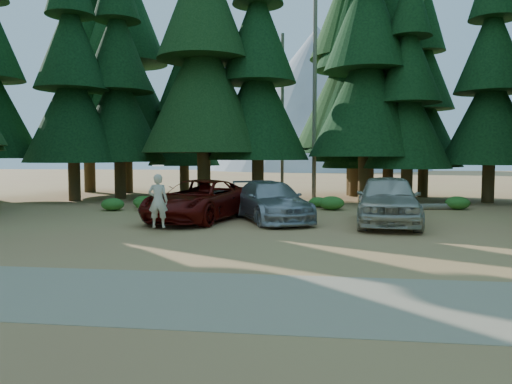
# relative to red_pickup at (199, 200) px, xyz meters

# --- Properties ---
(ground) EXTENTS (160.00, 160.00, 0.00)m
(ground) POSITION_rel_red_pickup_xyz_m (3.44, -3.84, -0.79)
(ground) COLOR #BB7C4F
(ground) RESTS_ON ground
(gravel_strip) EXTENTS (26.00, 3.50, 0.01)m
(gravel_strip) POSITION_rel_red_pickup_xyz_m (3.44, -10.34, -0.78)
(gravel_strip) COLOR tan
(gravel_strip) RESTS_ON ground
(forest_belt_north) EXTENTS (36.00, 7.00, 22.00)m
(forest_belt_north) POSITION_rel_red_pickup_xyz_m (3.44, 11.16, -0.79)
(forest_belt_north) COLOR black
(forest_belt_north) RESTS_ON ground
(snag_front) EXTENTS (0.24, 0.24, 12.00)m
(snag_front) POSITION_rel_red_pickup_xyz_m (4.24, 10.66, 5.21)
(snag_front) COLOR #6D6857
(snag_front) RESTS_ON ground
(snag_back) EXTENTS (0.20, 0.20, 10.00)m
(snag_back) POSITION_rel_red_pickup_xyz_m (2.24, 12.16, 4.21)
(snag_back) COLOR #6D6857
(snag_back) RESTS_ON ground
(mountain_peak) EXTENTS (48.00, 50.00, 28.00)m
(mountain_peak) POSITION_rel_red_pickup_xyz_m (0.85, 84.39, 11.92)
(mountain_peak) COLOR gray
(mountain_peak) RESTS_ON ground
(red_pickup) EXTENTS (3.86, 6.13, 1.58)m
(red_pickup) POSITION_rel_red_pickup_xyz_m (0.00, 0.00, 0.00)
(red_pickup) COLOR #590B07
(red_pickup) RESTS_ON ground
(silver_minivan_center) EXTENTS (4.04, 5.59, 1.50)m
(silver_minivan_center) POSITION_rel_red_pickup_xyz_m (2.78, 0.26, -0.04)
(silver_minivan_center) COLOR #A8AAB0
(silver_minivan_center) RESTS_ON ground
(silver_minivan_right) EXTENTS (2.59, 5.55, 1.84)m
(silver_minivan_right) POSITION_rel_red_pickup_xyz_m (7.09, -0.29, 0.13)
(silver_minivan_right) COLOR beige
(silver_minivan_right) RESTS_ON ground
(frisbee_player) EXTENTS (0.67, 0.47, 2.02)m
(frisbee_player) POSITION_rel_red_pickup_xyz_m (-0.50, -3.39, 0.28)
(frisbee_player) COLOR beige
(frisbee_player) RESTS_ON ground
(log_left) EXTENTS (3.85, 0.32, 0.27)m
(log_left) POSITION_rel_red_pickup_xyz_m (2.55, 6.09, -0.65)
(log_left) COLOR #6D6857
(log_left) RESTS_ON ground
(log_mid) EXTENTS (3.01, 0.37, 0.25)m
(log_mid) POSITION_rel_red_pickup_xyz_m (1.71, 4.88, -0.67)
(log_mid) COLOR #6D6857
(log_mid) RESTS_ON ground
(log_right) EXTENTS (4.45, 1.25, 0.29)m
(log_right) POSITION_rel_red_pickup_xyz_m (8.87, 5.14, -0.64)
(log_right) COLOR #6D6857
(log_right) RESTS_ON ground
(shrub_far_left) EXTENTS (1.04, 1.04, 0.57)m
(shrub_far_left) POSITION_rel_red_pickup_xyz_m (-3.92, 4.53, -0.50)
(shrub_far_left) COLOR #31651E
(shrub_far_left) RESTS_ON ground
(shrub_left) EXTENTS (1.15, 1.15, 0.63)m
(shrub_left) POSITION_rel_red_pickup_xyz_m (-3.33, 3.41, -0.47)
(shrub_left) COLOR #31651E
(shrub_left) RESTS_ON ground
(shrub_center_left) EXTENTS (1.02, 1.02, 0.56)m
(shrub_center_left) POSITION_rel_red_pickup_xyz_m (0.34, 4.76, -0.51)
(shrub_center_left) COLOR #31651E
(shrub_center_left) RESTS_ON ground
(shrub_center_right) EXTENTS (0.91, 0.91, 0.50)m
(shrub_center_right) POSITION_rel_red_pickup_xyz_m (4.53, 5.78, -0.54)
(shrub_center_right) COLOR #31651E
(shrub_center_right) RESTS_ON ground
(shrub_right) EXTENTS (1.17, 1.17, 0.64)m
(shrub_right) POSITION_rel_red_pickup_xyz_m (5.17, 4.62, -0.47)
(shrub_right) COLOR #31651E
(shrub_right) RESTS_ON ground
(shrub_far_right) EXTENTS (1.13, 1.13, 0.62)m
(shrub_far_right) POSITION_rel_red_pickup_xyz_m (11.05, 5.60, -0.48)
(shrub_far_right) COLOR #31651E
(shrub_far_right) RESTS_ON ground
(shrub_edge_west) EXTENTS (1.05, 1.05, 0.58)m
(shrub_edge_west) POSITION_rel_red_pickup_xyz_m (-4.85, 3.01, -0.50)
(shrub_edge_west) COLOR #31651E
(shrub_edge_west) RESTS_ON ground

